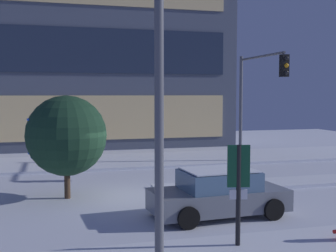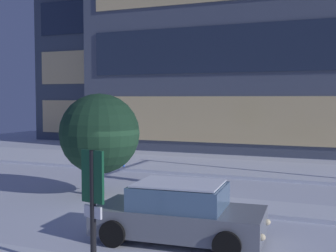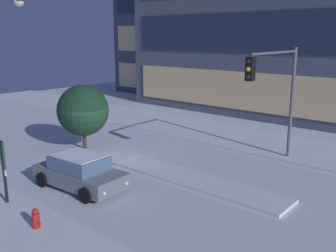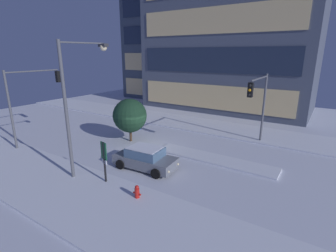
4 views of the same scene
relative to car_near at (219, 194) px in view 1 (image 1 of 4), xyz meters
The scene contains 8 objects.
ground 4.35m from the car_near, 127.59° to the left, with size 52.00×52.00×0.00m, color silver.
curb_strip_far 11.90m from the car_near, 102.73° to the left, with size 52.00×5.20×0.14m, color silver.
median_strip 5.13m from the car_near, 48.46° to the left, with size 9.00×1.80×0.14m, color silver.
car_near is the anchor object (origin of this frame).
traffic_light_corner_far_right 9.97m from the car_near, 56.28° to the left, with size 0.32×4.99×5.92m.
street_lamp_arched 6.07m from the car_near, 133.87° to the right, with size 0.76×3.17×8.26m.
parking_info_sign 3.20m from the car_near, 102.77° to the right, with size 0.55×0.18×2.62m.
decorated_tree_median 6.03m from the car_near, 140.91° to the left, with size 2.95×2.95×3.80m.
Camera 1 is at (-2.46, -16.10, 3.85)m, focal length 46.90 mm.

